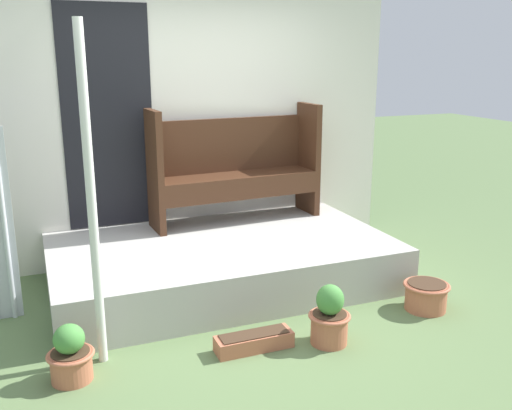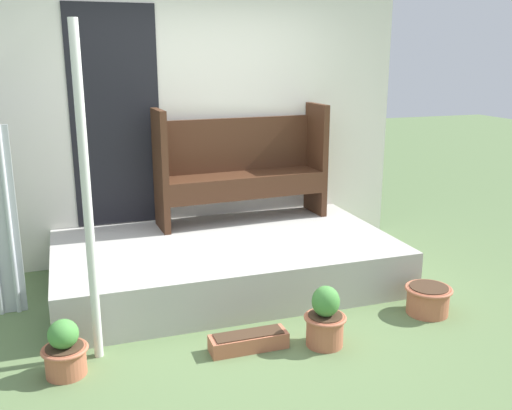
{
  "view_description": "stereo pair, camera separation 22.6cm",
  "coord_description": "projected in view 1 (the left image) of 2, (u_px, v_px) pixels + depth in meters",
  "views": [
    {
      "loc": [
        -1.41,
        -3.64,
        1.97
      ],
      "look_at": [
        0.16,
        0.29,
        0.84
      ],
      "focal_mm": 40.0,
      "sensor_mm": 36.0,
      "label": 1
    },
    {
      "loc": [
        -1.2,
        -3.72,
        1.97
      ],
      "look_at": [
        0.16,
        0.29,
        0.84
      ],
      "focal_mm": 40.0,
      "sensor_mm": 36.0,
      "label": 2
    }
  ],
  "objects": [
    {
      "name": "flower_pot_right",
      "position": [
        426.0,
        295.0,
        4.5
      ],
      "size": [
        0.36,
        0.36,
        0.22
      ],
      "color": "#B76647",
      "rests_on": "ground_plane"
    },
    {
      "name": "ground_plane",
      "position": [
        250.0,
        324.0,
        4.28
      ],
      "size": [
        24.0,
        24.0,
        0.0
      ],
      "primitive_type": "plane",
      "color": "#5B7547"
    },
    {
      "name": "planter_box_rect",
      "position": [
        254.0,
        341.0,
        3.91
      ],
      "size": [
        0.54,
        0.17,
        0.12
      ],
      "color": "#B76647",
      "rests_on": "ground_plane"
    },
    {
      "name": "house_wall",
      "position": [
        189.0,
        125.0,
        5.47
      ],
      "size": [
        4.09,
        0.08,
        2.6
      ],
      "color": "white",
      "rests_on": "ground_plane"
    },
    {
      "name": "flower_pot_middle",
      "position": [
        329.0,
        318.0,
        3.96
      ],
      "size": [
        0.3,
        0.3,
        0.44
      ],
      "color": "#B76647",
      "rests_on": "ground_plane"
    },
    {
      "name": "bench",
      "position": [
        235.0,
        163.0,
        5.46
      ],
      "size": [
        1.66,
        0.49,
        1.1
      ],
      "rotation": [
        0.0,
        0.0,
        0.05
      ],
      "color": "#422616",
      "rests_on": "porch_slab"
    },
    {
      "name": "porch_slab",
      "position": [
        223.0,
        262.0,
        5.0
      ],
      "size": [
        2.89,
        1.66,
        0.39
      ],
      "color": "#B2AFA8",
      "rests_on": "ground_plane"
    },
    {
      "name": "flower_pot_left",
      "position": [
        71.0,
        356.0,
        3.51
      ],
      "size": [
        0.29,
        0.29,
        0.37
      ],
      "color": "#B76647",
      "rests_on": "ground_plane"
    },
    {
      "name": "support_post",
      "position": [
        91.0,
        202.0,
        3.5
      ],
      "size": [
        0.06,
        0.06,
        2.17
      ],
      "color": "silver",
      "rests_on": "ground_plane"
    }
  ]
}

